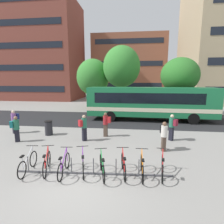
% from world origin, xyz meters
% --- Properties ---
extents(ground, '(200.00, 200.00, 0.00)m').
position_xyz_m(ground, '(0.00, 0.00, 0.00)').
color(ground, gray).
extents(bus_lane_asphalt, '(80.00, 7.20, 0.01)m').
position_xyz_m(bus_lane_asphalt, '(0.00, 11.41, 0.00)').
color(bus_lane_asphalt, '#232326').
rests_on(bus_lane_asphalt, ground).
extents(city_bus, '(12.10, 2.94, 3.20)m').
position_xyz_m(city_bus, '(3.82, 11.41, 1.78)').
color(city_bus, '#196B3D').
rests_on(city_bus, ground).
extents(bike_rack, '(6.46, 0.45, 0.70)m').
position_xyz_m(bike_rack, '(0.51, 0.74, 0.09)').
color(bike_rack, '#47474C').
rests_on(bike_rack, ground).
extents(parked_bicycle_silver_0, '(0.52, 1.72, 0.99)m').
position_xyz_m(parked_bicycle_silver_0, '(-2.27, 0.60, 0.38)').
color(parked_bicycle_silver_0, black).
rests_on(parked_bicycle_silver_0, ground).
extents(parked_bicycle_red_1, '(0.67, 1.66, 0.99)m').
position_xyz_m(parked_bicycle_red_1, '(-1.50, 0.72, 0.38)').
color(parked_bicycle_red_1, black).
rests_on(parked_bicycle_red_1, ground).
extents(parked_bicycle_purple_2, '(0.52, 1.72, 0.99)m').
position_xyz_m(parked_bicycle_purple_2, '(-0.70, 0.62, 0.38)').
color(parked_bicycle_purple_2, black).
rests_on(parked_bicycle_purple_2, ground).
extents(parked_bicycle_purple_3, '(0.66, 1.66, 0.99)m').
position_xyz_m(parked_bicycle_purple_3, '(0.04, 0.82, 0.38)').
color(parked_bicycle_purple_3, black).
rests_on(parked_bicycle_purple_3, ground).
extents(parked_bicycle_green_4, '(0.64, 1.67, 0.99)m').
position_xyz_m(parked_bicycle_green_4, '(0.88, 0.65, 0.38)').
color(parked_bicycle_green_4, black).
rests_on(parked_bicycle_green_4, ground).
extents(parked_bicycle_red_5, '(0.52, 1.71, 0.99)m').
position_xyz_m(parked_bicycle_red_5, '(1.73, 0.87, 0.38)').
color(parked_bicycle_red_5, black).
rests_on(parked_bicycle_red_5, ground).
extents(parked_bicycle_orange_6, '(0.52, 1.72, 0.99)m').
position_xyz_m(parked_bicycle_orange_6, '(2.48, 0.82, 0.38)').
color(parked_bicycle_orange_6, black).
rests_on(parked_bicycle_orange_6, ground).
extents(parked_bicycle_red_7, '(0.52, 1.71, 0.99)m').
position_xyz_m(parked_bicycle_red_7, '(3.30, 0.94, 0.38)').
color(parked_bicycle_red_7, black).
rests_on(parked_bicycle_red_7, ground).
extents(commuter_navy_pack_0, '(0.54, 0.60, 1.71)m').
position_xyz_m(commuter_navy_pack_0, '(-6.53, 5.81, 0.99)').
color(commuter_navy_pack_0, black).
rests_on(commuter_navy_pack_0, ground).
extents(commuter_red_pack_1, '(0.56, 0.38, 1.69)m').
position_xyz_m(commuter_red_pack_1, '(0.27, 5.78, 0.97)').
color(commuter_red_pack_1, '#47382D').
rests_on(commuter_red_pack_1, ground).
extents(commuter_red_pack_2, '(0.59, 0.59, 1.69)m').
position_xyz_m(commuter_red_pack_2, '(-1.02, 4.74, 0.97)').
color(commuter_red_pack_2, black).
rests_on(commuter_red_pack_2, ground).
extents(commuter_black_pack_3, '(0.38, 0.56, 1.65)m').
position_xyz_m(commuter_black_pack_3, '(3.78, 3.64, 0.95)').
color(commuter_black_pack_3, '#47382D').
rests_on(commuter_black_pack_3, ground).
extents(commuter_teal_pack_4, '(0.60, 0.52, 1.65)m').
position_xyz_m(commuter_teal_pack_4, '(-5.19, 4.04, 0.95)').
color(commuter_teal_pack_4, black).
rests_on(commuter_teal_pack_4, ground).
extents(commuter_maroon_pack_5, '(0.59, 0.58, 1.71)m').
position_xyz_m(commuter_maroon_pack_5, '(4.59, 5.45, 0.99)').
color(commuter_maroon_pack_5, black).
rests_on(commuter_maroon_pack_5, ground).
extents(trash_bin, '(0.55, 0.55, 1.03)m').
position_xyz_m(trash_bin, '(-3.85, 5.66, 0.52)').
color(trash_bin, '#232328').
rests_on(trash_bin, ground).
extents(street_tree_0, '(4.43, 4.43, 6.78)m').
position_xyz_m(street_tree_0, '(-3.41, 18.21, 4.31)').
color(street_tree_0, brown).
rests_on(street_tree_0, ground).
extents(street_tree_1, '(4.20, 4.20, 6.38)m').
position_xyz_m(street_tree_1, '(7.24, 14.94, 4.43)').
color(street_tree_1, brown).
rests_on(street_tree_1, ground).
extents(street_tree_2, '(4.61, 4.61, 8.13)m').
position_xyz_m(street_tree_2, '(0.59, 16.75, 5.55)').
color(street_tree_2, brown).
rests_on(street_tree_2, ground).
extents(building_left_wing, '(17.69, 10.82, 19.52)m').
position_xyz_m(building_left_wing, '(-18.17, 30.65, 9.76)').
color(building_left_wing, brown).
rests_on(building_left_wing, ground).
extents(building_centre_block, '(16.99, 10.11, 14.30)m').
position_xyz_m(building_centre_block, '(0.93, 39.63, 7.15)').
color(building_centre_block, brown).
rests_on(building_centre_block, ground).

